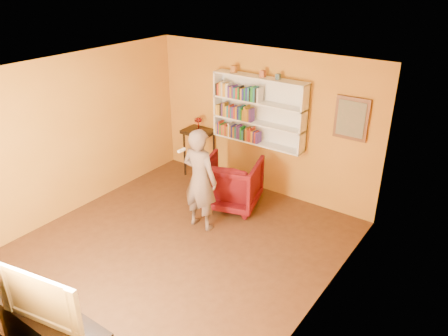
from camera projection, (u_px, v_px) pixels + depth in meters
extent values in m
cube|color=#422715|center=(176.00, 252.00, 6.75)|extent=(5.30, 5.80, 0.12)
cube|color=#BB7822|center=(263.00, 122.00, 8.00)|extent=(5.30, 0.04, 2.70)
cube|color=#BB7822|center=(0.00, 260.00, 4.29)|extent=(5.30, 0.04, 2.70)
cube|color=#BB7822|center=(70.00, 136.00, 7.33)|extent=(0.04, 5.80, 2.70)
cube|color=#BB7822|center=(321.00, 220.00, 4.96)|extent=(0.04, 5.80, 2.70)
cube|color=white|center=(166.00, 72.00, 5.55)|extent=(5.30, 5.80, 0.06)
cube|color=white|center=(262.00, 109.00, 7.86)|extent=(1.80, 0.03, 1.20)
cube|color=white|center=(218.00, 102.00, 8.23)|extent=(0.03, 0.28, 1.20)
cube|color=white|center=(304.00, 120.00, 7.31)|extent=(0.03, 0.28, 1.20)
cube|color=white|center=(257.00, 142.00, 8.03)|extent=(1.80, 0.28, 0.03)
cube|color=white|center=(258.00, 123.00, 7.86)|extent=(1.80, 0.28, 0.03)
cube|color=white|center=(259.00, 102.00, 7.70)|extent=(1.80, 0.28, 0.03)
cube|color=white|center=(260.00, 77.00, 7.51)|extent=(1.80, 0.28, 0.03)
cube|color=gold|center=(218.00, 128.00, 8.38)|extent=(0.02, 0.15, 0.20)
cube|color=navy|center=(220.00, 127.00, 8.37)|extent=(0.03, 0.19, 0.23)
cube|color=#B4331B|center=(221.00, 127.00, 8.34)|extent=(0.02, 0.16, 0.25)
cube|color=#1B7B2C|center=(223.00, 128.00, 8.34)|extent=(0.03, 0.18, 0.21)
cube|color=#B4331B|center=(223.00, 129.00, 8.31)|extent=(0.03, 0.14, 0.20)
cube|color=#9C671C|center=(226.00, 129.00, 8.30)|extent=(0.04, 0.17, 0.21)
cube|color=#B4331B|center=(228.00, 129.00, 8.28)|extent=(0.02, 0.18, 0.22)
cube|color=#9C671C|center=(229.00, 130.00, 8.26)|extent=(0.04, 0.18, 0.19)
cube|color=beige|center=(231.00, 129.00, 8.22)|extent=(0.03, 0.17, 0.27)
cube|color=#9C671C|center=(232.00, 131.00, 8.23)|extent=(0.03, 0.19, 0.21)
cube|color=navy|center=(234.00, 131.00, 8.19)|extent=(0.03, 0.15, 0.23)
cube|color=#9C671C|center=(236.00, 132.00, 8.19)|extent=(0.04, 0.18, 0.21)
cube|color=#216F79|center=(238.00, 132.00, 8.16)|extent=(0.03, 0.19, 0.22)
cube|color=#502B82|center=(239.00, 131.00, 8.12)|extent=(0.03, 0.16, 0.26)
cube|color=#502B82|center=(241.00, 132.00, 8.12)|extent=(0.04, 0.18, 0.23)
cube|color=#1B7B2C|center=(243.00, 133.00, 8.08)|extent=(0.03, 0.15, 0.24)
cube|color=#216F79|center=(245.00, 134.00, 8.09)|extent=(0.04, 0.19, 0.19)
cube|color=black|center=(246.00, 134.00, 8.05)|extent=(0.03, 0.17, 0.21)
cube|color=#9C671C|center=(248.00, 134.00, 8.02)|extent=(0.04, 0.15, 0.25)
cube|color=#B4331B|center=(250.00, 135.00, 8.00)|extent=(0.04, 0.16, 0.23)
cube|color=#B4331B|center=(252.00, 134.00, 7.99)|extent=(0.03, 0.18, 0.26)
cube|color=gold|center=(254.00, 136.00, 7.97)|extent=(0.04, 0.17, 0.21)
cube|color=navy|center=(255.00, 137.00, 7.94)|extent=(0.02, 0.14, 0.22)
cube|color=#B4331B|center=(256.00, 137.00, 7.93)|extent=(0.03, 0.14, 0.21)
cube|color=#502B82|center=(258.00, 138.00, 7.92)|extent=(0.04, 0.16, 0.20)
cube|color=gold|center=(219.00, 109.00, 8.22)|extent=(0.04, 0.18, 0.19)
cube|color=#BB8C25|center=(221.00, 109.00, 8.20)|extent=(0.04, 0.18, 0.20)
cube|color=black|center=(222.00, 109.00, 8.16)|extent=(0.04, 0.14, 0.22)
cube|color=#502B82|center=(224.00, 109.00, 8.15)|extent=(0.03, 0.18, 0.25)
cube|color=#9C671C|center=(226.00, 109.00, 8.11)|extent=(0.04, 0.14, 0.26)
cube|color=gold|center=(228.00, 111.00, 8.11)|extent=(0.03, 0.16, 0.20)
cube|color=#216F79|center=(230.00, 111.00, 8.09)|extent=(0.04, 0.18, 0.22)
cube|color=#B4331B|center=(231.00, 111.00, 8.06)|extent=(0.03, 0.15, 0.24)
cube|color=#216F79|center=(232.00, 112.00, 8.04)|extent=(0.02, 0.14, 0.20)
cube|color=#502B82|center=(234.00, 112.00, 8.02)|extent=(0.04, 0.15, 0.22)
cube|color=#B4331B|center=(237.00, 112.00, 8.01)|extent=(0.03, 0.18, 0.21)
cube|color=#BB8C25|center=(238.00, 112.00, 7.98)|extent=(0.04, 0.17, 0.24)
cube|color=navy|center=(240.00, 112.00, 7.97)|extent=(0.04, 0.18, 0.24)
cube|color=#216F79|center=(242.00, 113.00, 7.95)|extent=(0.03, 0.19, 0.24)
cube|color=#1B7B2C|center=(244.00, 114.00, 7.94)|extent=(0.03, 0.19, 0.22)
cube|color=#BB8C25|center=(245.00, 114.00, 7.92)|extent=(0.03, 0.18, 0.20)
cube|color=#BB8C25|center=(247.00, 113.00, 7.89)|extent=(0.03, 0.19, 0.27)
cube|color=#BB8C25|center=(248.00, 115.00, 7.86)|extent=(0.04, 0.15, 0.23)
cube|color=#9C671C|center=(250.00, 114.00, 7.85)|extent=(0.03, 0.18, 0.24)
cube|color=#502B82|center=(252.00, 115.00, 7.82)|extent=(0.04, 0.14, 0.24)
cube|color=black|center=(218.00, 89.00, 8.05)|extent=(0.03, 0.15, 0.21)
cube|color=#B4331B|center=(221.00, 89.00, 8.04)|extent=(0.04, 0.19, 0.22)
cube|color=gold|center=(222.00, 88.00, 8.00)|extent=(0.04, 0.14, 0.26)
cube|color=beige|center=(224.00, 88.00, 7.98)|extent=(0.04, 0.15, 0.27)
cube|color=gold|center=(226.00, 89.00, 7.97)|extent=(0.03, 0.19, 0.24)
cube|color=gold|center=(227.00, 90.00, 7.96)|extent=(0.03, 0.18, 0.23)
cube|color=beige|center=(229.00, 90.00, 7.93)|extent=(0.04, 0.18, 0.25)
cube|color=#502B82|center=(231.00, 91.00, 7.90)|extent=(0.04, 0.14, 0.21)
cube|color=#9C671C|center=(233.00, 92.00, 7.89)|extent=(0.04, 0.17, 0.20)
cube|color=#502B82|center=(235.00, 91.00, 7.87)|extent=(0.03, 0.17, 0.23)
cube|color=#216F79|center=(237.00, 92.00, 7.85)|extent=(0.04, 0.16, 0.20)
cube|color=#B4331B|center=(238.00, 93.00, 7.82)|extent=(0.04, 0.15, 0.20)
cube|color=#1B7B2C|center=(240.00, 93.00, 7.80)|extent=(0.03, 0.16, 0.21)
cube|color=black|center=(241.00, 92.00, 7.77)|extent=(0.02, 0.14, 0.24)
cube|color=gold|center=(243.00, 94.00, 7.77)|extent=(0.03, 0.16, 0.21)
cube|color=navy|center=(245.00, 94.00, 7.76)|extent=(0.04, 0.18, 0.20)
cube|color=#1B7B2C|center=(247.00, 94.00, 7.73)|extent=(0.03, 0.16, 0.23)
cube|color=navy|center=(249.00, 94.00, 7.71)|extent=(0.03, 0.17, 0.24)
cube|color=#216F79|center=(250.00, 94.00, 7.68)|extent=(0.04, 0.15, 0.25)
cube|color=black|center=(252.00, 95.00, 7.67)|extent=(0.02, 0.16, 0.20)
cube|color=#1B7B2C|center=(254.00, 94.00, 7.63)|extent=(0.04, 0.14, 0.27)
cube|color=#216F79|center=(256.00, 94.00, 7.62)|extent=(0.04, 0.16, 0.26)
cube|color=black|center=(258.00, 95.00, 7.61)|extent=(0.03, 0.18, 0.25)
cube|color=beige|center=(260.00, 95.00, 7.58)|extent=(0.04, 0.17, 0.26)
cube|color=#A4642F|center=(234.00, 69.00, 7.76)|extent=(0.09, 0.09, 0.12)
cube|color=#A85738|center=(263.00, 74.00, 7.45)|extent=(0.08, 0.08, 0.12)
cube|color=#435F70|center=(278.00, 77.00, 7.30)|extent=(0.07, 0.07, 0.10)
cube|color=#5A3119|center=(351.00, 119.00, 6.93)|extent=(0.55, 0.04, 0.70)
cube|color=gray|center=(351.00, 119.00, 6.91)|extent=(0.45, 0.02, 0.58)
cylinder|color=black|center=(185.00, 154.00, 8.86)|extent=(0.04, 0.04, 0.92)
cylinder|color=black|center=(203.00, 160.00, 8.61)|extent=(0.04, 0.04, 0.92)
cylinder|color=black|center=(195.00, 149.00, 9.12)|extent=(0.04, 0.04, 0.92)
cylinder|color=black|center=(214.00, 154.00, 8.87)|extent=(0.04, 0.04, 0.92)
cube|color=black|center=(199.00, 132.00, 8.65)|extent=(0.60, 0.46, 0.07)
cylinder|color=maroon|center=(199.00, 130.00, 8.64)|extent=(0.11, 0.11, 0.02)
cylinder|color=maroon|center=(198.00, 126.00, 8.60)|extent=(0.03, 0.03, 0.14)
ellipsoid|color=maroon|center=(198.00, 120.00, 8.55)|extent=(0.15, 0.15, 0.10)
cylinder|color=#FCDEAD|center=(201.00, 121.00, 8.51)|extent=(0.01, 0.01, 0.11)
cylinder|color=#FCDEAD|center=(202.00, 120.00, 8.56)|extent=(0.01, 0.01, 0.11)
cylinder|color=#FCDEAD|center=(201.00, 119.00, 8.61)|extent=(0.01, 0.01, 0.11)
cylinder|color=#FCDEAD|center=(198.00, 119.00, 8.62)|extent=(0.01, 0.01, 0.11)
cylinder|color=#FCDEAD|center=(195.00, 120.00, 8.59)|extent=(0.01, 0.01, 0.11)
cylinder|color=#FCDEAD|center=(194.00, 121.00, 8.54)|extent=(0.01, 0.01, 0.11)
cylinder|color=#FCDEAD|center=(196.00, 121.00, 8.50)|extent=(0.01, 0.01, 0.11)
cylinder|color=#FCDEAD|center=(199.00, 122.00, 8.49)|extent=(0.01, 0.01, 0.11)
imported|color=#44040E|center=(231.00, 183.00, 7.76)|extent=(1.20, 1.21, 0.89)
imported|color=brown|center=(200.00, 180.00, 6.95)|extent=(0.63, 0.41, 1.72)
cube|color=white|center=(182.00, 150.00, 6.61)|extent=(0.04, 0.15, 0.04)
cube|color=black|center=(55.00, 334.00, 4.85)|extent=(1.49, 0.45, 0.53)
imported|color=black|center=(46.00, 293.00, 4.60)|extent=(1.10, 0.34, 0.63)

